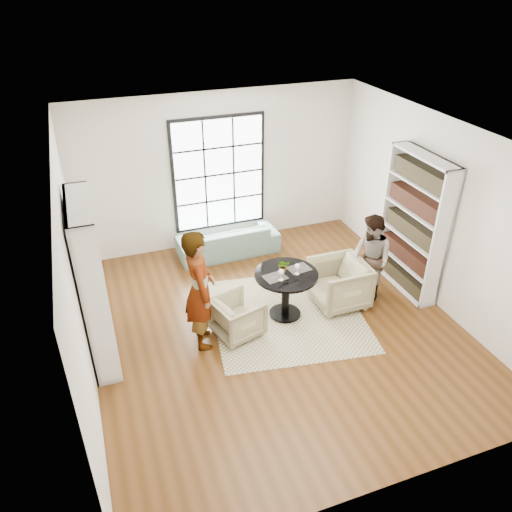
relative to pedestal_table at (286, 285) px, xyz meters
name	(u,v)px	position (x,y,z in m)	size (l,w,h in m)	color
ground	(275,326)	(-0.25, -0.22, -0.57)	(6.00, 6.00, 0.00)	#593315
room_shell	(264,241)	(-0.25, 0.32, 0.68)	(6.00, 6.01, 6.00)	silver
rug	(287,315)	(0.03, -0.03, -0.57)	(2.37, 2.37, 0.01)	#C0B790
pedestal_table	(286,285)	(0.00, 0.00, 0.00)	(0.99, 0.99, 0.79)	black
sofa	(228,240)	(-0.27, 2.23, -0.29)	(1.94, 0.76, 0.57)	gray
armchair_left	(237,317)	(-0.87, -0.18, -0.26)	(0.67, 0.69, 0.63)	tan
armchair_right	(339,284)	(0.95, -0.01, -0.18)	(0.84, 0.86, 0.78)	#C1B18A
person_left	(200,290)	(-1.42, -0.18, 0.36)	(0.68, 0.45, 1.87)	gray
person_right	(371,259)	(1.50, -0.01, 0.18)	(0.73, 0.57, 1.51)	gray
placemat_left	(275,277)	(-0.20, -0.05, 0.22)	(0.34, 0.26, 0.01)	black
placemat_right	(299,269)	(0.24, 0.06, 0.22)	(0.34, 0.26, 0.01)	black
cutlery_left	(275,277)	(-0.20, -0.05, 0.23)	(0.14, 0.22, 0.01)	silver
cutlery_right	(299,268)	(0.24, 0.06, 0.23)	(0.14, 0.22, 0.01)	silver
wine_glass_left	(281,272)	(-0.15, -0.14, 0.36)	(0.09, 0.09, 0.19)	silver
wine_glass_right	(297,267)	(0.15, -0.07, 0.35)	(0.08, 0.08, 0.18)	silver
flower_centerpiece	(283,266)	(-0.03, 0.06, 0.32)	(0.19, 0.16, 0.21)	gray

